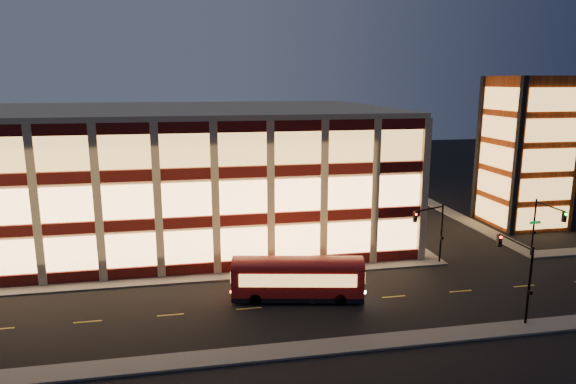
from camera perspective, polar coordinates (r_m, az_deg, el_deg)
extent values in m
plane|color=black|center=(46.54, -10.18, -9.94)|extent=(200.00, 200.00, 0.00)
cube|color=#514F4C|center=(47.54, -13.87, -9.53)|extent=(54.00, 2.00, 0.15)
cube|color=#514F4C|center=(66.70, 9.77, -3.01)|extent=(2.00, 30.00, 0.15)
cube|color=#514F4C|center=(71.24, 18.09, -2.46)|extent=(2.00, 30.00, 0.15)
cube|color=#514F4C|center=(34.80, -9.85, -17.86)|extent=(100.00, 2.00, 0.15)
cube|color=tan|center=(61.13, -13.48, 2.09)|extent=(50.00, 30.00, 14.00)
cube|color=tan|center=(60.32, -13.82, 8.88)|extent=(50.40, 30.40, 0.50)
cube|color=#470C0A|center=(48.16, -13.85, -8.51)|extent=(50.10, 0.25, 1.00)
cube|color=#FFB76B|center=(47.48, -13.98, -6.13)|extent=(49.00, 0.20, 3.00)
cube|color=#470C0A|center=(66.25, 9.07, -2.57)|extent=(0.25, 30.10, 1.00)
cube|color=#FFB76B|center=(65.75, 9.12, -0.80)|extent=(0.20, 29.00, 3.00)
cube|color=#470C0A|center=(46.81, -14.13, -3.46)|extent=(50.10, 0.25, 1.00)
cube|color=#FFB76B|center=(46.31, -14.26, -0.95)|extent=(49.00, 0.20, 3.00)
cube|color=#470C0A|center=(65.28, 9.20, 1.16)|extent=(0.25, 30.10, 1.00)
cube|color=#FFB76B|center=(64.90, 9.25, 2.98)|extent=(0.20, 29.00, 3.00)
cube|color=#470C0A|center=(45.84, -14.41, 1.84)|extent=(50.10, 0.25, 1.00)
cube|color=#FFB76B|center=(45.54, -14.55, 4.44)|extent=(49.00, 0.20, 3.00)
cube|color=#470C0A|center=(64.59, 9.33, 5.00)|extent=(0.25, 30.10, 1.00)
cube|color=#FFB76B|center=(64.35, 9.38, 6.85)|extent=(0.20, 29.00, 3.00)
cube|color=#8C3814|center=(68.65, 25.00, 4.06)|extent=(8.00, 8.00, 18.00)
cube|color=black|center=(63.12, 24.13, 3.51)|extent=(0.60, 0.60, 18.00)
cube|color=black|center=(69.76, 20.42, 4.55)|extent=(0.60, 0.60, 18.00)
cube|color=black|center=(74.20, 25.73, 4.52)|extent=(0.60, 0.60, 18.00)
cube|color=#F6B056|center=(66.73, 26.46, -2.60)|extent=(6.60, 0.16, 2.60)
cube|color=#F6B056|center=(67.65, 21.64, -1.99)|extent=(0.16, 6.60, 2.60)
cube|color=#F6B056|center=(66.01, 26.74, 0.25)|extent=(6.60, 0.16, 2.60)
cube|color=#F6B056|center=(66.94, 21.86, 0.84)|extent=(0.16, 6.60, 2.60)
cube|color=#F6B056|center=(65.47, 27.02, 3.16)|extent=(6.60, 0.16, 2.60)
cube|color=#F6B056|center=(66.41, 22.10, 3.71)|extent=(0.16, 6.60, 2.60)
cube|color=#F6B056|center=(65.10, 27.31, 6.12)|extent=(6.60, 0.16, 2.60)
cube|color=#F6B056|center=(66.04, 22.33, 6.63)|extent=(0.16, 6.60, 2.60)
cube|color=#F6B056|center=(64.90, 27.61, 9.09)|extent=(6.60, 0.16, 2.60)
cube|color=#F6B056|center=(65.85, 22.58, 9.57)|extent=(0.16, 6.60, 2.60)
cylinder|color=black|center=(51.89, 16.66, -4.42)|extent=(0.18, 0.18, 6.00)
cylinder|color=black|center=(49.77, 15.45, -1.83)|extent=(3.56, 1.63, 0.14)
cube|color=black|center=(48.50, 13.94, -2.72)|extent=(0.32, 0.32, 0.95)
sphere|color=#FF0C05|center=(48.26, 14.05, -2.43)|extent=(0.20, 0.20, 0.20)
cube|color=black|center=(51.83, 16.73, -4.91)|extent=(0.25, 0.18, 0.28)
cylinder|color=black|center=(57.12, 25.62, -3.62)|extent=(0.18, 0.18, 6.00)
cylinder|color=black|center=(54.95, 27.10, -1.44)|extent=(0.14, 4.00, 0.14)
cube|color=black|center=(53.55, 28.34, -2.45)|extent=(0.32, 0.32, 0.95)
sphere|color=#0CFF26|center=(53.35, 28.50, -2.18)|extent=(0.20, 0.20, 0.20)
cube|color=black|center=(57.06, 25.71, -4.06)|extent=(0.25, 0.18, 0.28)
cube|color=#0C7226|center=(56.85, 25.77, -3.07)|extent=(1.20, 0.06, 0.28)
cylinder|color=black|center=(41.23, 25.21, -9.46)|extent=(0.18, 0.18, 6.00)
cylinder|color=black|center=(41.90, 23.96, -5.09)|extent=(0.14, 4.00, 0.14)
cube|color=black|center=(43.62, 22.42, -4.98)|extent=(0.32, 0.32, 0.95)
sphere|color=#FF0C05|center=(43.39, 22.58, -4.67)|extent=(0.20, 0.20, 0.20)
cube|color=black|center=(41.22, 25.32, -10.07)|extent=(0.25, 0.18, 0.28)
cube|color=#9B0A08|center=(42.12, 1.08, -9.54)|extent=(10.84, 4.64, 2.42)
cube|color=black|center=(42.67, 1.07, -11.32)|extent=(10.84, 4.64, 0.37)
cylinder|color=black|center=(41.66, -3.65, -11.79)|extent=(0.99, 0.49, 0.95)
cylinder|color=black|center=(43.78, -3.44, -10.55)|extent=(0.99, 0.49, 0.95)
cylinder|color=black|center=(41.74, 5.82, -11.78)|extent=(0.99, 0.49, 0.95)
cylinder|color=black|center=(43.86, 5.54, -10.55)|extent=(0.99, 0.49, 0.95)
cube|color=#F6B056|center=(40.75, 1.10, -9.84)|extent=(9.10, 1.86, 1.05)
cube|color=#F6B056|center=(43.26, 1.06, -8.49)|extent=(9.10, 1.86, 1.05)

